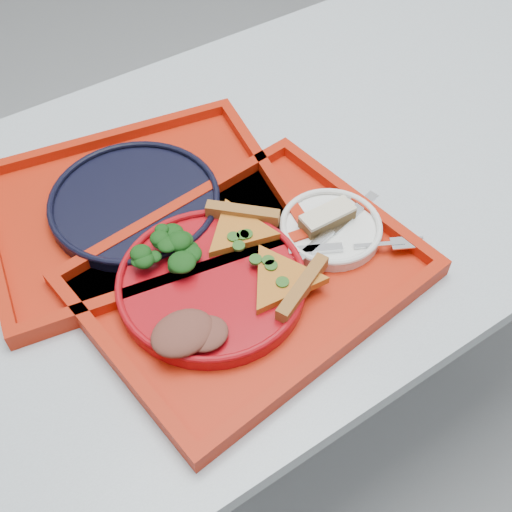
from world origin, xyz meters
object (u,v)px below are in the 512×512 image
Objects in this scene: navy_plate at (135,203)px; dessert_bar at (327,217)px; tray_main at (249,278)px; dinner_plate at (212,285)px; tray_far at (136,210)px.

navy_plate is 3.13× the size of dessert_bar.
dinner_plate is (-0.05, 0.01, 0.02)m from tray_main.
dinner_plate is (0.02, -0.20, 0.02)m from tray_far.
navy_plate reaches higher than tray_main.
dinner_plate is at bearing -178.59° from dessert_bar.
tray_main is 0.06m from dinner_plate.
dessert_bar reaches higher than navy_plate.
navy_plate is at bearing 102.42° from tray_main.
tray_far is at bearing 102.42° from tray_main.
tray_far is (-0.07, 0.21, 0.00)m from tray_main.
tray_far is at bearing 138.66° from dessert_bar.
navy_plate is (-0.02, 0.20, -0.00)m from dinner_plate.
tray_main and tray_far have the same top height.
navy_plate is at bearing 94.57° from dinner_plate.
tray_main is at bearing -71.31° from navy_plate.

